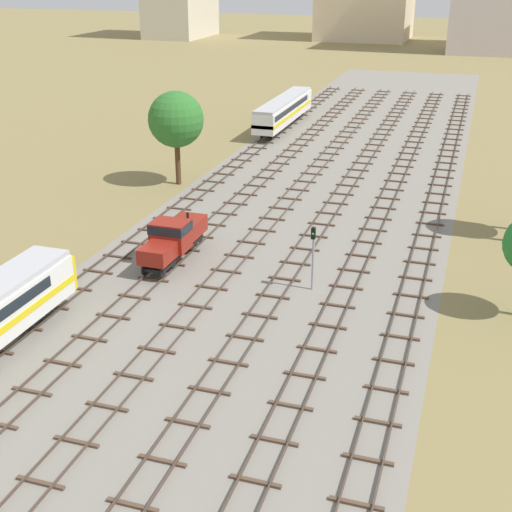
# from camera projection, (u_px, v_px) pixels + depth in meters

# --- Properties ---
(ground_plane) EXTENTS (480.00, 480.00, 0.00)m
(ground_plane) POSITION_uv_depth(u_px,v_px,m) (314.00, 200.00, 67.55)
(ground_plane) COLOR olive
(ballast_bed) EXTENTS (26.64, 176.00, 0.01)m
(ballast_bed) POSITION_uv_depth(u_px,v_px,m) (314.00, 200.00, 67.55)
(ballast_bed) COLOR gray
(ballast_bed) RESTS_ON ground
(track_far_left) EXTENTS (2.40, 126.00, 0.29)m
(track_far_left) POSITION_uv_depth(u_px,v_px,m) (208.00, 185.00, 71.56)
(track_far_left) COLOR #47382D
(track_far_left) RESTS_ON ground
(track_left) EXTENTS (2.40, 126.00, 0.29)m
(track_left) POSITION_uv_depth(u_px,v_px,m) (250.00, 189.00, 70.28)
(track_left) COLOR #47382D
(track_left) RESTS_ON ground
(track_centre_left) EXTENTS (2.40, 126.00, 0.29)m
(track_centre_left) POSITION_uv_depth(u_px,v_px,m) (294.00, 194.00, 69.01)
(track_centre_left) COLOR #47382D
(track_centre_left) RESTS_ON ground
(track_centre) EXTENTS (2.40, 126.00, 0.29)m
(track_centre) POSITION_uv_depth(u_px,v_px,m) (339.00, 198.00, 67.74)
(track_centre) COLOR #47382D
(track_centre) RESTS_ON ground
(track_centre_right) EXTENTS (2.40, 126.00, 0.29)m
(track_centre_right) POSITION_uv_depth(u_px,v_px,m) (386.00, 202.00, 66.46)
(track_centre_right) COLOR #47382D
(track_centre_right) RESTS_ON ground
(track_right) EXTENTS (2.40, 126.00, 0.29)m
(track_right) POSITION_uv_depth(u_px,v_px,m) (434.00, 207.00, 65.19)
(track_right) COLOR #47382D
(track_right) RESTS_ON ground
(shunter_loco_left_near) EXTENTS (2.74, 8.46, 3.10)m
(shunter_loco_left_near) POSITION_uv_depth(u_px,v_px,m) (173.00, 237.00, 53.10)
(shunter_loco_left_near) COLOR maroon
(shunter_loco_left_near) RESTS_ON ground
(diesel_railcar_far_left_mid) EXTENTS (2.96, 20.50, 3.80)m
(diesel_railcar_far_left_mid) POSITION_uv_depth(u_px,v_px,m) (284.00, 109.00, 95.54)
(diesel_railcar_far_left_mid) COLOR white
(diesel_railcar_far_left_mid) RESTS_ON ground
(signal_post_nearest) EXTENTS (0.28, 0.47, 4.80)m
(signal_post_nearest) POSITION_uv_depth(u_px,v_px,m) (313.00, 249.00, 47.99)
(signal_post_nearest) COLOR gray
(signal_post_nearest) RESTS_ON ground
(lineside_tree_1) EXTENTS (5.61, 5.61, 9.54)m
(lineside_tree_1) POSITION_uv_depth(u_px,v_px,m) (176.00, 120.00, 69.82)
(lineside_tree_1) COLOR #4C331E
(lineside_tree_1) RESTS_ON ground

